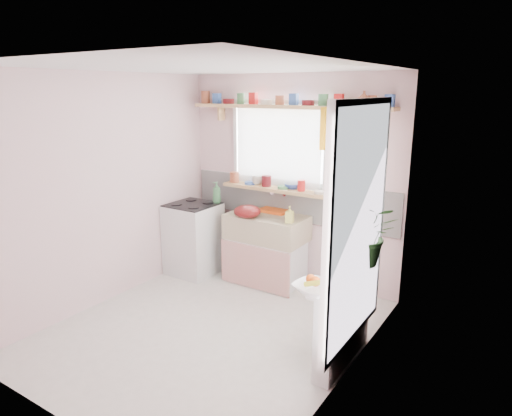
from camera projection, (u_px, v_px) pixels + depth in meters
The scene contains 19 objects.
room at pixel (313, 187), 4.55m from camera, with size 3.20×3.20×3.20m.
sink_unit at pixel (266, 248), 5.56m from camera, with size 0.95×0.65×1.11m.
cooker at pixel (194, 238), 5.85m from camera, with size 0.58×0.58×0.93m.
radiator_ledge at pixel (343, 319), 3.92m from camera, with size 0.22×0.95×0.78m.
windowsill at pixel (275, 189), 5.53m from camera, with size 1.40×0.22×0.04m, color tan.
pine_shelf at pixel (287, 107), 5.20m from camera, with size 2.52×0.24×0.04m, color tan.
shelf_crockery at pixel (287, 100), 5.18m from camera, with size 2.47×0.11×0.12m.
sill_crockery at pixel (271, 183), 5.54m from camera, with size 1.35×0.11×0.12m.
dish_tray at pixel (275, 210), 5.62m from camera, with size 0.35×0.26×0.04m, color #EB5614.
colander at pixel (247, 211), 5.36m from camera, with size 0.32×0.32×0.14m, color #621011.
jade_plant at pixel (367, 234), 4.06m from camera, with size 0.52×0.45×0.58m, color #325F26.
fruit_bowl at pixel (315, 289), 3.54m from camera, with size 0.32×0.32×0.08m, color white.
herb_pot at pixel (330, 285), 3.46m from camera, with size 0.11×0.07×0.20m, color #27632C.
soap_bottle_sink at pixel (290, 214), 5.14m from camera, with size 0.09×0.09×0.19m, color #D1CD5D.
sill_cup at pixel (257, 180), 5.68m from camera, with size 0.14×0.14×0.11m, color beige.
sill_bowl at pixel (293, 186), 5.46m from camera, with size 0.19×0.19×0.06m, color #324DA5.
shelf_vase at pixel (364, 99), 4.64m from camera, with size 0.15×0.15×0.16m, color #A05031.
cooker_bottle at pixel (217, 192), 5.77m from camera, with size 0.10×0.10×0.27m, color #3E7C49.
fruit at pixel (316, 281), 3.52m from camera, with size 0.20×0.14×0.10m.
Camera 1 is at (2.59, -3.19, 2.31)m, focal length 32.00 mm.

